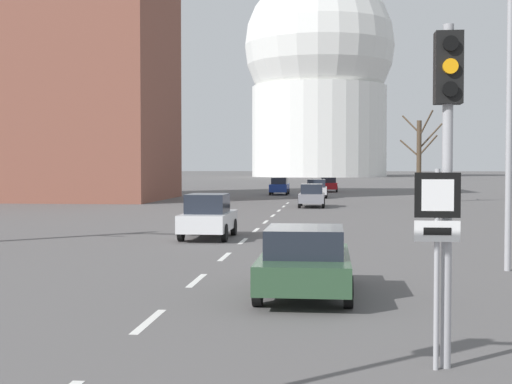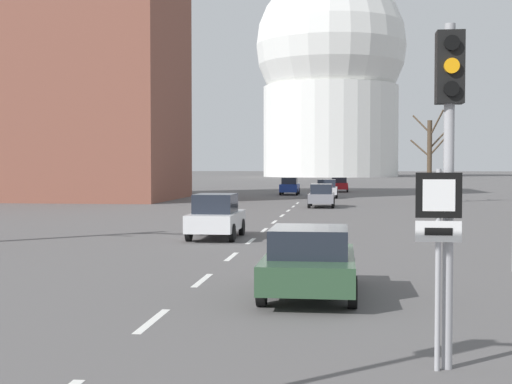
{
  "view_description": "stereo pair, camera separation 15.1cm",
  "coord_description": "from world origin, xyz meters",
  "px_view_note": "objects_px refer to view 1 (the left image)",
  "views": [
    {
      "loc": [
        3.17,
        -2.88,
        2.73
      ],
      "look_at": [
        2.22,
        6.13,
        2.4
      ],
      "focal_mm": 50.0,
      "sensor_mm": 36.0,
      "label": 1
    },
    {
      "loc": [
        3.32,
        -2.87,
        2.73
      ],
      "look_at": [
        2.22,
        6.13,
        2.4
      ],
      "focal_mm": 50.0,
      "sensor_mm": 36.0,
      "label": 2
    }
  ],
  "objects_px": {
    "sedan_mid_centre": "(208,216)",
    "traffic_signal_near_right": "(448,128)",
    "street_lamp_right": "(495,88)",
    "sedan_far_left": "(305,260)",
    "route_sign_post": "(437,233)",
    "sedan_far_right": "(317,188)",
    "sedan_distant_centre": "(279,186)",
    "sedan_near_left": "(329,184)",
    "sedan_near_right": "(312,195)"
  },
  "relations": [
    {
      "from": "sedan_near_right",
      "to": "sedan_distant_centre",
      "type": "xyz_separation_m",
      "value": [
        -3.63,
        20.39,
        0.05
      ]
    },
    {
      "from": "sedan_far_left",
      "to": "traffic_signal_near_right",
      "type": "bearing_deg",
      "value": -68.13
    },
    {
      "from": "sedan_near_right",
      "to": "sedan_far_right",
      "type": "bearing_deg",
      "value": 89.87
    },
    {
      "from": "sedan_mid_centre",
      "to": "sedan_far_left",
      "type": "xyz_separation_m",
      "value": [
        4.07,
        -11.53,
        -0.09
      ]
    },
    {
      "from": "sedan_mid_centre",
      "to": "sedan_far_right",
      "type": "height_order",
      "value": "sedan_mid_centre"
    },
    {
      "from": "sedan_near_right",
      "to": "sedan_distant_centre",
      "type": "height_order",
      "value": "sedan_distant_centre"
    },
    {
      "from": "traffic_signal_near_right",
      "to": "street_lamp_right",
      "type": "bearing_deg",
      "value": 73.94
    },
    {
      "from": "route_sign_post",
      "to": "sedan_far_right",
      "type": "height_order",
      "value": "route_sign_post"
    },
    {
      "from": "sedan_near_left",
      "to": "traffic_signal_near_right",
      "type": "bearing_deg",
      "value": -88.48
    },
    {
      "from": "traffic_signal_near_right",
      "to": "sedan_distant_centre",
      "type": "distance_m",
      "value": 58.68
    },
    {
      "from": "sedan_near_left",
      "to": "sedan_mid_centre",
      "type": "distance_m",
      "value": 50.13
    },
    {
      "from": "sedan_mid_centre",
      "to": "street_lamp_right",
      "type": "bearing_deg",
      "value": -40.04
    },
    {
      "from": "sedan_near_left",
      "to": "sedan_near_right",
      "type": "relative_size",
      "value": 1.04
    },
    {
      "from": "sedan_distant_centre",
      "to": "sedan_near_left",
      "type": "bearing_deg",
      "value": 60.92
    },
    {
      "from": "traffic_signal_near_right",
      "to": "sedan_distant_centre",
      "type": "height_order",
      "value": "traffic_signal_near_right"
    },
    {
      "from": "sedan_mid_centre",
      "to": "sedan_far_right",
      "type": "relative_size",
      "value": 0.95
    },
    {
      "from": "sedan_far_right",
      "to": "sedan_near_right",
      "type": "bearing_deg",
      "value": -90.13
    },
    {
      "from": "sedan_distant_centre",
      "to": "street_lamp_right",
      "type": "bearing_deg",
      "value": -79.45
    },
    {
      "from": "traffic_signal_near_right",
      "to": "route_sign_post",
      "type": "relative_size",
      "value": 1.71
    },
    {
      "from": "sedan_near_left",
      "to": "sedan_near_right",
      "type": "distance_m",
      "value": 28.8
    },
    {
      "from": "sedan_far_left",
      "to": "sedan_far_right",
      "type": "relative_size",
      "value": 1.01
    },
    {
      "from": "traffic_signal_near_right",
      "to": "sedan_near_left",
      "type": "bearing_deg",
      "value": 91.52
    },
    {
      "from": "route_sign_post",
      "to": "sedan_far_right",
      "type": "bearing_deg",
      "value": 92.89
    },
    {
      "from": "sedan_near_right",
      "to": "sedan_far_left",
      "type": "distance_m",
      "value": 32.7
    },
    {
      "from": "sedan_near_left",
      "to": "sedan_far_left",
      "type": "distance_m",
      "value": 61.47
    },
    {
      "from": "street_lamp_right",
      "to": "sedan_far_left",
      "type": "xyz_separation_m",
      "value": [
        -4.77,
        -4.11,
        -4.01
      ]
    },
    {
      "from": "street_lamp_right",
      "to": "sedan_near_left",
      "type": "distance_m",
      "value": 57.67
    },
    {
      "from": "sedan_far_right",
      "to": "traffic_signal_near_right",
      "type": "bearing_deg",
      "value": -86.95
    },
    {
      "from": "sedan_far_left",
      "to": "sedan_distant_centre",
      "type": "relative_size",
      "value": 0.94
    },
    {
      "from": "street_lamp_right",
      "to": "sedan_near_left",
      "type": "xyz_separation_m",
      "value": [
        -4.45,
        57.36,
        -3.97
      ]
    },
    {
      "from": "sedan_mid_centre",
      "to": "traffic_signal_near_right",
      "type": "bearing_deg",
      "value": -69.81
    },
    {
      "from": "traffic_signal_near_right",
      "to": "sedan_far_right",
      "type": "bearing_deg",
      "value": 93.05
    },
    {
      "from": "street_lamp_right",
      "to": "sedan_far_left",
      "type": "bearing_deg",
      "value": -139.22
    },
    {
      "from": "sedan_near_right",
      "to": "sedan_mid_centre",
      "type": "height_order",
      "value": "sedan_mid_centre"
    },
    {
      "from": "street_lamp_right",
      "to": "sedan_distant_centre",
      "type": "height_order",
      "value": "street_lamp_right"
    },
    {
      "from": "sedan_far_left",
      "to": "street_lamp_right",
      "type": "bearing_deg",
      "value": 40.78
    },
    {
      "from": "traffic_signal_near_right",
      "to": "route_sign_post",
      "type": "height_order",
      "value": "traffic_signal_near_right"
    },
    {
      "from": "street_lamp_right",
      "to": "sedan_mid_centre",
      "type": "distance_m",
      "value": 12.18
    },
    {
      "from": "sedan_mid_centre",
      "to": "sedan_far_right",
      "type": "distance_m",
      "value": 35.44
    },
    {
      "from": "traffic_signal_near_right",
      "to": "sedan_far_left",
      "type": "height_order",
      "value": "traffic_signal_near_right"
    },
    {
      "from": "traffic_signal_near_right",
      "to": "sedan_distant_centre",
      "type": "xyz_separation_m",
      "value": [
        -6.44,
        58.28,
        -2.4
      ]
    },
    {
      "from": "sedan_near_left",
      "to": "sedan_near_right",
      "type": "bearing_deg",
      "value": -92.06
    },
    {
      "from": "sedan_mid_centre",
      "to": "sedan_distant_centre",
      "type": "relative_size",
      "value": 0.88
    },
    {
      "from": "route_sign_post",
      "to": "sedan_near_left",
      "type": "height_order",
      "value": "route_sign_post"
    },
    {
      "from": "sedan_near_right",
      "to": "sedan_far_left",
      "type": "xyz_separation_m",
      "value": [
        0.72,
        -32.69,
        -0.04
      ]
    },
    {
      "from": "sedan_near_left",
      "to": "sedan_distant_centre",
      "type": "height_order",
      "value": "sedan_distant_centre"
    },
    {
      "from": "route_sign_post",
      "to": "sedan_near_left",
      "type": "relative_size",
      "value": 0.62
    },
    {
      "from": "route_sign_post",
      "to": "sedan_distant_centre",
      "type": "bearing_deg",
      "value": 96.15
    },
    {
      "from": "traffic_signal_near_right",
      "to": "sedan_near_right",
      "type": "distance_m",
      "value": 38.07
    },
    {
      "from": "traffic_signal_near_right",
      "to": "route_sign_post",
      "type": "distance_m",
      "value": 1.4
    }
  ]
}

